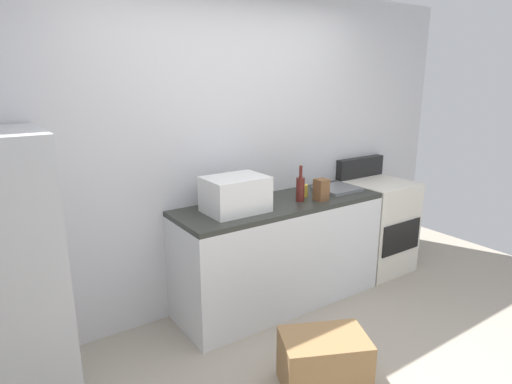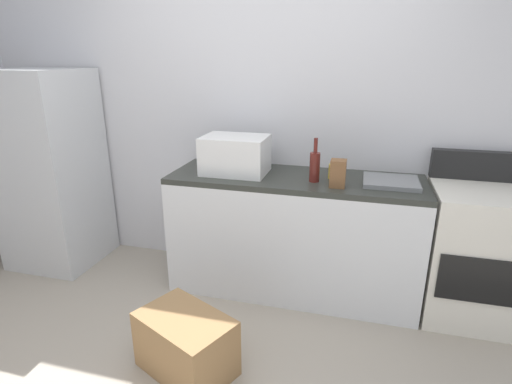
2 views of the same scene
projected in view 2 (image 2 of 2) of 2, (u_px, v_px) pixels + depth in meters
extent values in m
cube|color=silver|center=(266.00, 112.00, 3.11)|extent=(5.00, 0.10, 2.60)
cube|color=silver|center=(293.00, 237.00, 3.00)|extent=(1.80, 0.60, 0.86)
cube|color=#2D302B|center=(295.00, 179.00, 2.85)|extent=(1.80, 0.60, 0.04)
cube|color=silver|center=(50.00, 170.00, 3.33)|extent=(0.68, 0.66, 1.62)
cube|color=silver|center=(472.00, 254.00, 2.69)|extent=(0.60, 0.60, 0.90)
cube|color=black|center=(483.00, 281.00, 2.43)|extent=(0.52, 0.02, 0.30)
cube|color=black|center=(478.00, 165.00, 2.75)|extent=(0.60, 0.08, 0.20)
cube|color=white|center=(235.00, 155.00, 2.90)|extent=(0.46, 0.34, 0.27)
cube|color=slate|center=(391.00, 182.00, 2.68)|extent=(0.36, 0.32, 0.03)
cylinder|color=#591E19|center=(315.00, 167.00, 2.71)|extent=(0.07, 0.07, 0.20)
cylinder|color=#591E19|center=(316.00, 145.00, 2.66)|extent=(0.03, 0.03, 0.10)
cylinder|color=gold|center=(334.00, 171.00, 2.79)|extent=(0.08, 0.08, 0.10)
cube|color=brown|center=(338.00, 173.00, 2.60)|extent=(0.10, 0.10, 0.18)
cube|color=olive|center=(186.00, 344.00, 2.26)|extent=(0.63, 0.54, 0.35)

